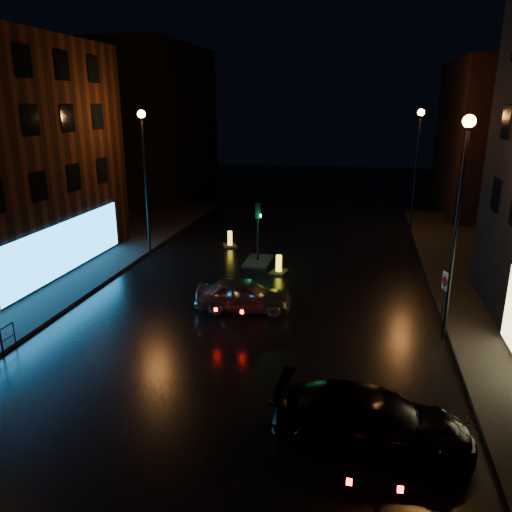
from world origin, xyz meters
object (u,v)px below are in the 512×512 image
(road_sign_right, at_px, (445,286))
(bollard_near, at_px, (279,269))
(traffic_signal, at_px, (258,254))
(bollard_far, at_px, (230,243))
(silver_hatchback, at_px, (244,295))
(dark_sedan, at_px, (372,420))

(road_sign_right, bearing_deg, bollard_near, -48.61)
(traffic_signal, relative_size, bollard_far, 2.56)
(traffic_signal, xyz_separation_m, bollard_near, (1.48, -1.66, -0.28))
(silver_hatchback, distance_m, bollard_far, 10.22)
(bollard_far, relative_size, road_sign_right, 0.60)
(silver_hatchback, distance_m, bollard_near, 5.30)
(dark_sedan, distance_m, bollard_near, 14.17)
(traffic_signal, distance_m, silver_hatchback, 6.94)
(bollard_far, bearing_deg, bollard_near, -73.38)
(road_sign_right, bearing_deg, dark_sedan, 55.47)
(silver_hatchback, distance_m, dark_sedan, 9.75)
(bollard_near, bearing_deg, dark_sedan, -59.38)
(traffic_signal, relative_size, dark_sedan, 0.66)
(dark_sedan, bearing_deg, bollard_near, 23.95)
(traffic_signal, bearing_deg, bollard_near, -48.17)
(bollard_far, xyz_separation_m, road_sign_right, (11.51, -9.44, 1.46))
(traffic_signal, bearing_deg, road_sign_right, -36.10)
(bollard_near, xyz_separation_m, road_sign_right, (7.61, -4.98, 1.46))
(bollard_near, relative_size, road_sign_right, 0.56)
(traffic_signal, height_order, road_sign_right, traffic_signal)
(bollard_near, relative_size, bollard_far, 0.94)
(bollard_far, height_order, road_sign_right, road_sign_right)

